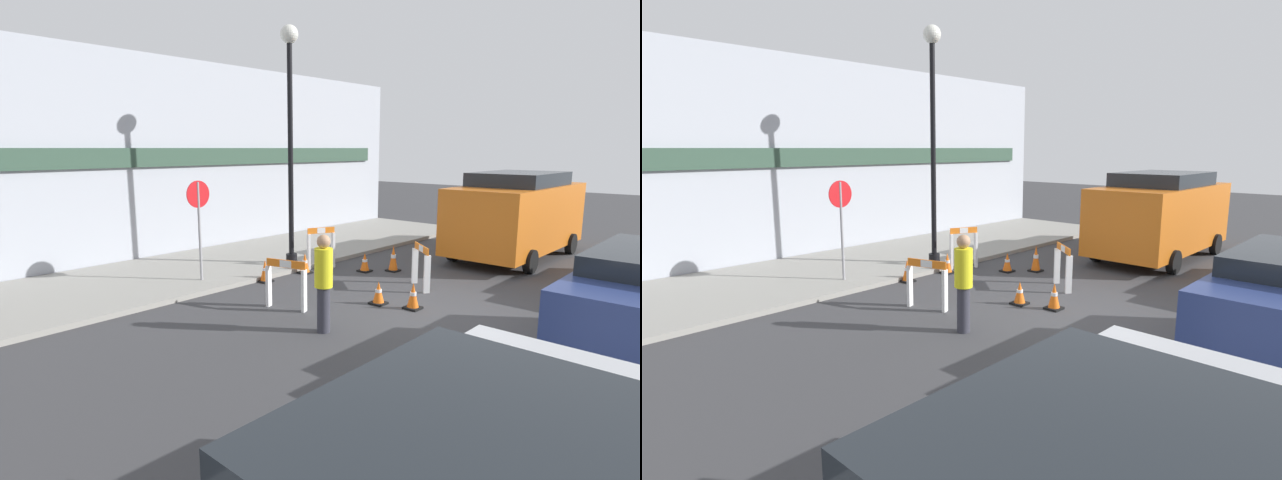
{
  "view_description": "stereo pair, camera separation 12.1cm",
  "coord_description": "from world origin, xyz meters",
  "views": [
    {
      "loc": [
        -8.23,
        -4.11,
        3.05
      ],
      "look_at": [
        -0.09,
        3.41,
        1.0
      ],
      "focal_mm": 28.0,
      "sensor_mm": 36.0,
      "label": 1
    },
    {
      "loc": [
        -8.15,
        -4.2,
        3.05
      ],
      "look_at": [
        -0.09,
        3.41,
        1.0
      ],
      "focal_mm": 28.0,
      "sensor_mm": 36.0,
      "label": 2
    }
  ],
  "objects": [
    {
      "name": "barricade_2",
      "position": [
        1.1,
        1.5,
        0.53
      ],
      "size": [
        0.65,
        0.75,
        0.97
      ],
      "rotation": [
        0.0,
        0.0,
        7.16
      ],
      "color": "white",
      "rests_on": "ground_plane"
    },
    {
      "name": "work_van",
      "position": [
        5.65,
        1.24,
        1.31
      ],
      "size": [
        5.11,
        2.25,
        2.4
      ],
      "color": "#D16619",
      "rests_on": "ground_plane"
    },
    {
      "name": "traffic_cone_2",
      "position": [
        -0.27,
        0.82,
        0.25
      ],
      "size": [
        0.3,
        0.3,
        0.51
      ],
      "color": "black",
      "rests_on": "ground_plane"
    },
    {
      "name": "streetlamp_post",
      "position": [
        0.56,
        5.02,
        3.83
      ],
      "size": [
        0.44,
        0.44,
        5.85
      ],
      "color": "black",
      "rests_on": "sidewalk_slab"
    },
    {
      "name": "ground_plane",
      "position": [
        0.0,
        0.0,
        0.0
      ],
      "size": [
        60.0,
        60.0,
        0.0
      ],
      "primitive_type": "plane",
      "color": "#38383A"
    },
    {
      "name": "traffic_cone_3",
      "position": [
        -0.89,
        4.4,
        0.25
      ],
      "size": [
        0.3,
        0.3,
        0.52
      ],
      "color": "black",
      "rests_on": "ground_plane"
    },
    {
      "name": "barricade_1",
      "position": [
        -1.92,
        2.61,
        0.52
      ],
      "size": [
        0.36,
        0.84,
        0.96
      ],
      "rotation": [
        0.0,
        0.0,
        5.0
      ],
      "color": "white",
      "rests_on": "ground_plane"
    },
    {
      "name": "barricade_0",
      "position": [
        0.96,
        4.35,
        0.56
      ],
      "size": [
        0.71,
        0.44,
        1.06
      ],
      "rotation": [
        0.0,
        0.0,
        2.69
      ],
      "color": "white",
      "rests_on": "ground_plane"
    },
    {
      "name": "traffic_cone_4",
      "position": [
        0.3,
        4.28,
        0.24
      ],
      "size": [
        0.3,
        0.3,
        0.51
      ],
      "color": "black",
      "rests_on": "ground_plane"
    },
    {
      "name": "traffic_cone_1",
      "position": [
        1.44,
        3.31,
        0.23
      ],
      "size": [
        0.3,
        0.3,
        0.48
      ],
      "color": "black",
      "rests_on": "ground_plane"
    },
    {
      "name": "storefront_facade",
      "position": [
        0.0,
        8.5,
        2.75
      ],
      "size": [
        18.0,
        0.22,
        5.5
      ],
      "color": "#A3A8B2",
      "rests_on": "ground_plane"
    },
    {
      "name": "sidewalk_slab",
      "position": [
        0.0,
        6.46,
        0.05
      ],
      "size": [
        18.0,
        3.93,
        0.11
      ],
      "color": "gray",
      "rests_on": "ground_plane"
    },
    {
      "name": "traffic_cone_0",
      "position": [
        1.97,
        2.81,
        0.32
      ],
      "size": [
        0.3,
        0.3,
        0.66
      ],
      "color": "black",
      "rests_on": "ground_plane"
    },
    {
      "name": "person_worker",
      "position": [
        -2.33,
        1.26,
        0.91
      ],
      "size": [
        0.43,
        0.43,
        1.66
      ],
      "rotation": [
        0.0,
        0.0,
        0.64
      ],
      "color": "#33333D",
      "rests_on": "ground_plane"
    },
    {
      "name": "stop_sign",
      "position": [
        -2.01,
        5.29,
        1.61
      ],
      "size": [
        0.6,
        0.06,
        2.24
      ],
      "rotation": [
        0.0,
        0.0,
        3.19
      ],
      "color": "gray",
      "rests_on": "sidewalk_slab"
    },
    {
      "name": "traffic_cone_5",
      "position": [
        -0.48,
        1.48,
        0.22
      ],
      "size": [
        0.3,
        0.3,
        0.46
      ],
      "color": "black",
      "rests_on": "ground_plane"
    }
  ]
}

